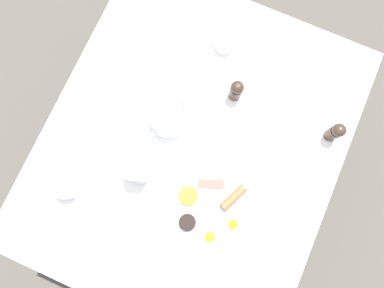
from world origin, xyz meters
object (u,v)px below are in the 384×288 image
teapot_near (167,119)px  water_glass_tall (137,170)px  teacup_with_saucer_left (67,187)px  fork_by_plate (86,124)px  breakfast_plate (211,210)px  creamer_jug (224,42)px  fork_spare (120,218)px  spoon_for_tea (149,56)px  pepper_grinder (236,90)px  salt_grinder (336,132)px  napkin_folded (316,88)px

teapot_near → water_glass_tall: size_ratio=1.51×
teacup_with_saucer_left → fork_by_plate: size_ratio=0.83×
breakfast_plate → creamer_jug: (0.18, -0.53, 0.02)m
teapot_near → water_glass_tall: bearing=11.2°
teacup_with_saucer_left → fork_spare: bearing=172.8°
creamer_jug → spoon_for_tea: bearing=32.4°
teapot_near → pepper_grinder: size_ratio=1.91×
pepper_grinder → fork_by_plate: 0.50m
water_glass_tall → salt_grinder: size_ratio=1.26×
creamer_jug → spoon_for_tea: size_ratio=0.54×
pepper_grinder → creamer_jug: bearing=-55.1°
salt_grinder → napkin_folded: salt_grinder is taller
fork_by_plate → pepper_grinder: bearing=-144.9°
breakfast_plate → fork_by_plate: bearing=-10.8°
teacup_with_saucer_left → fork_spare: teacup_with_saucer_left is taller
pepper_grinder → fork_by_plate: pepper_grinder is taller
pepper_grinder → teacup_with_saucer_left: bearing=53.7°
salt_grinder → fork_spare: (0.51, 0.52, -0.05)m
creamer_jug → pepper_grinder: 0.18m
napkin_folded → fork_by_plate: napkin_folded is taller
teacup_with_saucer_left → fork_by_plate: bearing=-77.6°
teacup_with_saucer_left → napkin_folded: bearing=-134.0°
fork_spare → spoon_for_tea: bearing=-74.8°
creamer_jug → pepper_grinder: (-0.10, 0.15, 0.03)m
napkin_folded → teapot_near: bearing=37.2°
fork_by_plate → creamer_jug: bearing=-125.2°
water_glass_tall → napkin_folded: 0.64m
creamer_jug → fork_spare: 0.67m
creamer_jug → napkin_folded: bearing=177.2°
napkin_folded → fork_spare: 0.77m
water_glass_tall → spoon_for_tea: bearing=-69.2°
teacup_with_saucer_left → breakfast_plate: bearing=-165.5°
fork_by_plate → napkin_folded: bearing=-147.2°
teacup_with_saucer_left → salt_grinder: 0.86m
creamer_jug → napkin_folded: (-0.34, 0.02, -0.02)m
salt_grinder → spoon_for_tea: bearing=-0.9°
napkin_folded → fork_by_plate: (0.65, 0.42, -0.00)m
fork_by_plate → breakfast_plate: bearing=169.2°
pepper_grinder → teapot_near: bearing=47.0°
pepper_grinder → breakfast_plate: bearing=101.5°
pepper_grinder → fork_spare: (0.17, 0.52, -0.05)m
breakfast_plate → spoon_for_tea: (0.39, -0.39, -0.01)m
fork_spare → breakfast_plate: bearing=-151.3°
fork_spare → creamer_jug: bearing=-96.2°
spoon_for_tea → fork_by_plate: bearing=73.0°
teacup_with_saucer_left → fork_spare: 0.19m
teacup_with_saucer_left → fork_spare: size_ratio=0.87×
breakfast_plate → water_glass_tall: water_glass_tall is taller
teapot_near → fork_by_plate: teapot_near is taller
creamer_jug → fork_by_plate: (0.31, 0.43, -0.02)m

